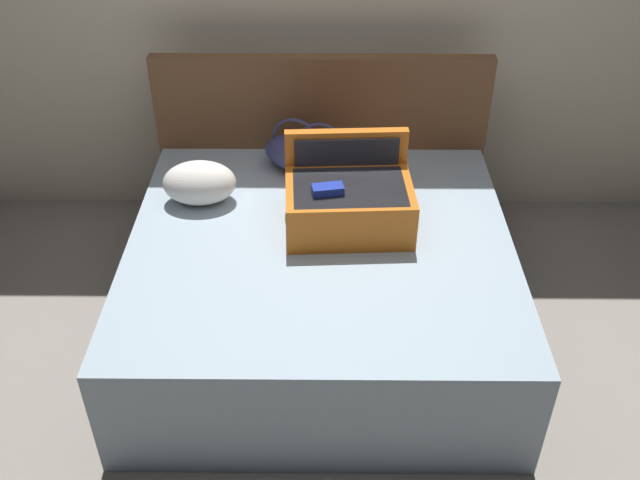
{
  "coord_description": "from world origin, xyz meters",
  "views": [
    {
      "loc": [
        0.02,
        -2.31,
        2.58
      ],
      "look_at": [
        0.0,
        0.27,
        0.67
      ],
      "focal_mm": 40.32,
      "sensor_mm": 36.0,
      "label": 1
    }
  ],
  "objects": [
    {
      "name": "ground_plane",
      "position": [
        0.0,
        0.0,
        0.0
      ],
      "size": [
        12.0,
        12.0,
        0.0
      ],
      "primitive_type": "plane",
      "color": "gray"
    },
    {
      "name": "bed",
      "position": [
        0.0,
        0.4,
        0.29
      ],
      "size": [
        1.81,
        1.74,
        0.57
      ],
      "primitive_type": "cube",
      "color": "#99ADBC",
      "rests_on": "ground"
    },
    {
      "name": "headboard",
      "position": [
        0.0,
        1.31,
        0.55
      ],
      "size": [
        1.84,
        0.08,
        1.11
      ],
      "primitive_type": "cube",
      "color": "brown",
      "rests_on": "ground"
    },
    {
      "name": "hard_case_large",
      "position": [
        0.13,
        0.54,
        0.71
      ],
      "size": [
        0.61,
        0.48,
        0.4
      ],
      "rotation": [
        0.0,
        0.0,
        0.05
      ],
      "color": "#D16619",
      "rests_on": "bed"
    },
    {
      "name": "duffel_bag",
      "position": [
        -0.06,
        1.03,
        0.68
      ],
      "size": [
        0.56,
        0.42,
        0.3
      ],
      "rotation": [
        0.0,
        0.0,
        -0.33
      ],
      "color": "navy",
      "rests_on": "bed"
    },
    {
      "name": "pillow_near_headboard",
      "position": [
        -0.61,
        0.73,
        0.68
      ],
      "size": [
        0.37,
        0.27,
        0.22
      ],
      "primitive_type": "ellipsoid",
      "rotation": [
        0.0,
        0.0,
        0.04
      ],
      "color": "white",
      "rests_on": "bed"
    }
  ]
}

